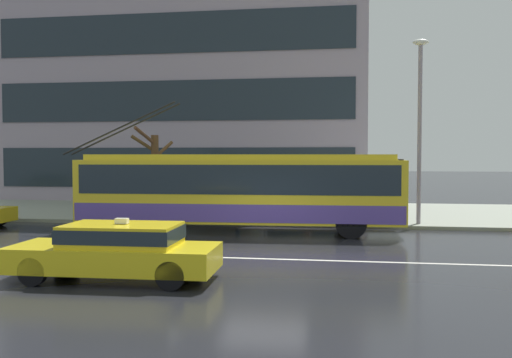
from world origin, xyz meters
The scene contains 13 objects.
ground_plane centered at (0.00, 0.00, 0.00)m, with size 160.00×160.00×0.00m, color black.
sidewalk_slab centered at (0.00, 10.38, 0.07)m, with size 80.00×10.00×0.14m, color gray.
lane_centre_line centered at (0.00, -1.20, 0.00)m, with size 72.00×0.14×0.01m, color silver.
trolleybus centered at (-1.37, 3.78, 1.56)m, with size 12.30×2.93×4.72m.
taxi_oncoming_near centered at (-2.71, -4.22, 0.70)m, with size 4.63×1.83×1.39m.
bus_shelter centered at (-2.94, 7.51, 1.98)m, with size 4.20×1.63×2.46m.
pedestrian_at_shelter centered at (-2.07, 6.88, 1.75)m, with size 1.36×1.36×2.01m.
pedestrian_approaching_curb centered at (2.48, 7.41, 1.65)m, with size 1.17×1.17×1.94m.
pedestrian_walking_past centered at (-5.54, 8.35, 1.69)m, with size 1.30×1.30×1.93m.
pedestrian_waiting_by_pole centered at (0.83, 7.60, 1.11)m, with size 0.50×0.50×1.64m.
street_lamp centered at (5.18, 6.18, 4.29)m, with size 0.60×0.32×7.06m.
street_tree_bare centered at (-5.97, 7.78, 2.16)m, with size 1.51×2.43×3.88m.
office_tower_corner_left centered at (-7.26, 21.08, 11.51)m, with size 22.02×13.81×23.00m.
Camera 1 is at (2.23, -16.01, 2.81)m, focal length 39.29 mm.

